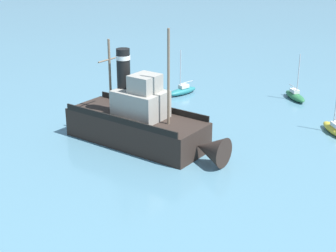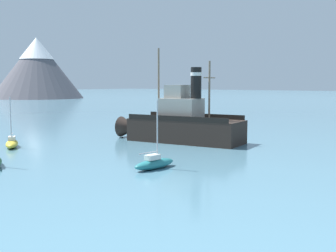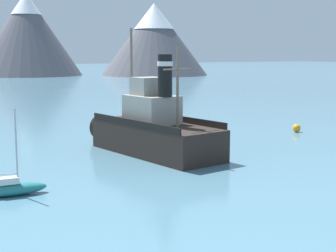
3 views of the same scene
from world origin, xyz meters
name	(u,v)px [view 3 (image 3 of 3)]	position (x,y,z in m)	size (l,w,h in m)	color
ground_plane	(159,152)	(0.00, 0.00, 0.00)	(600.00, 600.00, 0.00)	teal
old_tugboat	(151,130)	(-0.77, -0.05, 1.83)	(6.20, 14.75, 9.90)	#2D231E
sailboat_teal	(12,188)	(-13.22, -7.25, 0.43)	(3.86, 1.33, 4.90)	#23757A
mooring_buoy	(297,128)	(16.92, 2.38, 0.40)	(0.80, 0.80, 0.80)	orange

